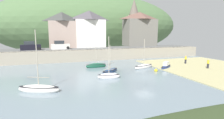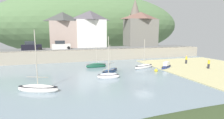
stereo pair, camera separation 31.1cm
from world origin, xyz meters
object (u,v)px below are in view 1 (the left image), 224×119
at_px(waterfront_building_right, 140,29).
at_px(person_near_water, 186,59).
at_px(dinghy_open_wooden, 109,76).
at_px(church_with_spire, 134,21).
at_px(mooring_buoy, 156,70).
at_px(parked_car_near_slipway, 30,46).
at_px(sailboat_far_left, 96,66).
at_px(person_on_slipway, 208,63).
at_px(parked_car_by_wall, 60,46).
at_px(rowboat_small_beached, 110,71).
at_px(sailboat_nearest_shore, 166,66).
at_px(sailboat_blue_trim, 39,89).
at_px(fishing_boat_green, 144,66).
at_px(waterfront_building_left, 62,30).
at_px(waterfront_building_centre, 89,29).

distance_m(waterfront_building_right, person_near_water, 19.61).
relative_size(waterfront_building_right, dinghy_open_wooden, 1.64).
height_order(church_with_spire, mooring_buoy, church_with_spire).
xyz_separation_m(waterfront_building_right, parked_car_near_slipway, (-28.73, -4.50, -4.08)).
xyz_separation_m(waterfront_building_right, dinghy_open_wooden, (-16.99, -24.27, -6.96)).
xyz_separation_m(sailboat_far_left, parked_car_near_slipway, (-11.86, 11.78, 2.89)).
bearing_deg(person_on_slipway, parked_car_by_wall, 140.69).
bearing_deg(dinghy_open_wooden, rowboat_small_beached, 78.19).
relative_size(sailboat_nearest_shore, mooring_buoy, 6.97).
height_order(waterfront_building_right, parked_car_near_slipway, waterfront_building_right).
height_order(dinghy_open_wooden, person_near_water, dinghy_open_wooden).
height_order(sailboat_blue_trim, person_near_water, sailboat_blue_trim).
height_order(rowboat_small_beached, parked_car_by_wall, parked_car_by_wall).
xyz_separation_m(church_with_spire, sailboat_far_left, (-16.87, -20.28, -9.25)).
relative_size(church_with_spire, sailboat_blue_trim, 2.09).
relative_size(church_with_spire, mooring_buoy, 25.53).
distance_m(sailboat_nearest_shore, rowboat_small_beached, 10.36).
bearing_deg(rowboat_small_beached, fishing_boat_green, -32.07).
height_order(church_with_spire, person_near_water, church_with_spire).
bearing_deg(church_with_spire, parked_car_by_wall, -159.33).
height_order(sailboat_far_left, dinghy_open_wooden, dinghy_open_wooden).
height_order(waterfront_building_left, dinghy_open_wooden, waterfront_building_left).
distance_m(waterfront_building_centre, sailboat_blue_trim, 30.10).
distance_m(sailboat_far_left, parked_car_by_wall, 13.39).
distance_m(dinghy_open_wooden, rowboat_small_beached, 3.64).
bearing_deg(sailboat_nearest_shore, person_on_slipway, -61.84).
bearing_deg(rowboat_small_beached, waterfront_building_right, 10.82).
relative_size(waterfront_building_right, mooring_buoy, 17.66).
distance_m(parked_car_near_slipway, parked_car_by_wall, 6.21).
distance_m(waterfront_building_right, sailboat_blue_trim, 38.00).
height_order(sailboat_nearest_shore, dinghy_open_wooden, dinghy_open_wooden).
relative_size(rowboat_small_beached, sailboat_blue_trim, 0.67).
bearing_deg(waterfront_building_right, parked_car_by_wall, -168.70).
relative_size(dinghy_open_wooden, mooring_buoy, 10.74).
distance_m(sailboat_nearest_shore, mooring_buoy, 3.67).
distance_m(rowboat_small_beached, sailboat_blue_trim, 11.74).
distance_m(sailboat_blue_trim, person_on_slipway, 26.76).
bearing_deg(rowboat_small_beached, mooring_buoy, -55.54).
relative_size(waterfront_building_right, person_near_water, 5.93).
bearing_deg(person_near_water, mooring_buoy, -156.58).
xyz_separation_m(parked_car_by_wall, person_on_slipway, (23.44, -19.19, -2.22)).
bearing_deg(waterfront_building_right, dinghy_open_wooden, -124.99).
bearing_deg(sailboat_far_left, waterfront_building_centre, 81.22).
height_order(church_with_spire, parked_car_by_wall, church_with_spire).
bearing_deg(person_near_water, waterfront_building_centre, 129.72).
relative_size(waterfront_building_left, church_with_spire, 0.64).
height_order(waterfront_building_right, person_near_water, waterfront_building_right).
bearing_deg(sailboat_blue_trim, dinghy_open_wooden, 41.99).
bearing_deg(rowboat_small_beached, parked_car_near_slipway, 86.33).
distance_m(fishing_boat_green, parked_car_near_slipway, 24.93).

